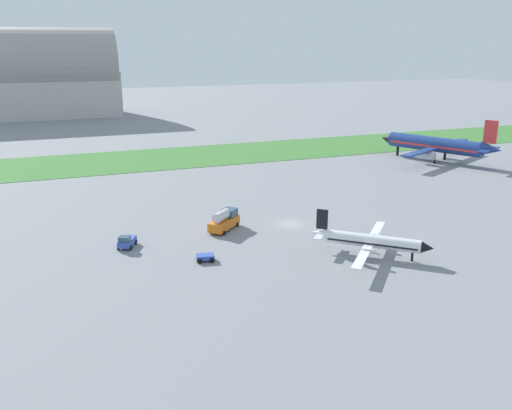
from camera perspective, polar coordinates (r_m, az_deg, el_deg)
name	(u,v)px	position (r m, az deg, el deg)	size (l,w,h in m)	color
ground_plane	(290,224)	(90.67, 3.56, -1.96)	(600.00, 600.00, 0.00)	gray
grass_taxiway_strip	(194,156)	(146.22, -6.40, 5.05)	(360.00, 28.00, 0.08)	#3D7533
airplane_foreground_turboprop	(370,241)	(78.15, 11.70, -3.64)	(14.36, 15.61, 5.97)	white
airplane_parked_jet_far	(437,145)	(145.63, 18.18, 5.92)	(29.96, 29.84, 11.38)	navy
pushback_tug_near_gate	(127,241)	(82.19, -13.22, -3.67)	(3.28, 4.02, 1.95)	#334FB2
fuel_truck_midfield	(224,220)	(87.48, -3.29, -1.56)	(6.34, 6.24, 3.29)	orange
baggage_cart_by_runway	(205,257)	(75.52, -5.27, -5.38)	(2.66, 2.16, 0.90)	#334FB2
hangar_distant	(28,76)	(240.23, -22.51, 12.19)	(68.63, 28.50, 34.42)	#BCB7B2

